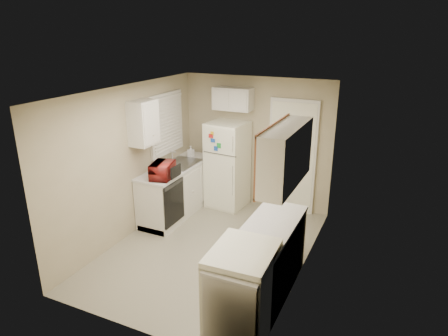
% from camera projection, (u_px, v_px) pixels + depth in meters
% --- Properties ---
extents(floor, '(3.80, 3.80, 0.00)m').
position_uv_depth(floor, '(210.00, 249.00, 6.10)').
color(floor, '#ABA58E').
rests_on(floor, ground).
extents(ceiling, '(3.80, 3.80, 0.00)m').
position_uv_depth(ceiling, '(208.00, 91.00, 5.30)').
color(ceiling, white).
rests_on(ceiling, floor).
extents(wall_left, '(3.80, 3.80, 0.00)m').
position_uv_depth(wall_left, '(130.00, 162.00, 6.25)').
color(wall_left, tan).
rests_on(wall_left, floor).
extents(wall_right, '(3.80, 3.80, 0.00)m').
position_uv_depth(wall_right, '(306.00, 191.00, 5.15)').
color(wall_right, tan).
rests_on(wall_right, floor).
extents(wall_back, '(2.80, 2.80, 0.00)m').
position_uv_depth(wall_back, '(256.00, 143.00, 7.33)').
color(wall_back, tan).
rests_on(wall_back, floor).
extents(wall_front, '(2.80, 2.80, 0.00)m').
position_uv_depth(wall_front, '(126.00, 234.00, 4.07)').
color(wall_front, tan).
rests_on(wall_front, floor).
extents(left_counter, '(0.60, 1.80, 0.90)m').
position_uv_depth(left_counter, '(178.00, 190.00, 7.15)').
color(left_counter, silver).
rests_on(left_counter, floor).
extents(dishwasher, '(0.03, 0.58, 0.72)m').
position_uv_depth(dishwasher, '(174.00, 203.00, 6.51)').
color(dishwasher, black).
rests_on(dishwasher, floor).
extents(sink, '(0.54, 0.74, 0.16)m').
position_uv_depth(sink, '(181.00, 166.00, 7.15)').
color(sink, gray).
rests_on(sink, left_counter).
extents(microwave, '(0.51, 0.36, 0.31)m').
position_uv_depth(microwave, '(162.00, 169.00, 6.39)').
color(microwave, maroon).
rests_on(microwave, left_counter).
extents(soap_bottle, '(0.11, 0.11, 0.22)m').
position_uv_depth(soap_bottle, '(191.00, 152.00, 7.47)').
color(soap_bottle, silver).
rests_on(soap_bottle, left_counter).
extents(window_blinds, '(0.10, 0.98, 1.08)m').
position_uv_depth(window_blinds, '(167.00, 124.00, 7.01)').
color(window_blinds, silver).
rests_on(window_blinds, wall_left).
extents(upper_cabinet_left, '(0.30, 0.45, 0.70)m').
position_uv_depth(upper_cabinet_left, '(143.00, 123.00, 6.18)').
color(upper_cabinet_left, silver).
rests_on(upper_cabinet_left, wall_left).
extents(refrigerator, '(0.72, 0.70, 1.60)m').
position_uv_depth(refrigerator, '(227.00, 165.00, 7.36)').
color(refrigerator, white).
rests_on(refrigerator, floor).
extents(cabinet_over_fridge, '(0.70, 0.30, 0.40)m').
position_uv_depth(cabinet_over_fridge, '(233.00, 99.00, 7.09)').
color(cabinet_over_fridge, silver).
rests_on(cabinet_over_fridge, wall_back).
extents(interior_door, '(0.86, 0.06, 2.08)m').
position_uv_depth(interior_door, '(292.00, 157.00, 7.08)').
color(interior_door, white).
rests_on(interior_door, floor).
extents(right_counter, '(0.60, 2.00, 0.90)m').
position_uv_depth(right_counter, '(261.00, 267.00, 4.83)').
color(right_counter, silver).
rests_on(right_counter, floor).
extents(stove, '(0.69, 0.83, 0.99)m').
position_uv_depth(stove, '(242.00, 289.00, 4.36)').
color(stove, white).
rests_on(stove, floor).
extents(upper_cabinet_right, '(0.30, 1.20, 0.70)m').
position_uv_depth(upper_cabinet_right, '(286.00, 156.00, 4.58)').
color(upper_cabinet_right, silver).
rests_on(upper_cabinet_right, wall_right).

